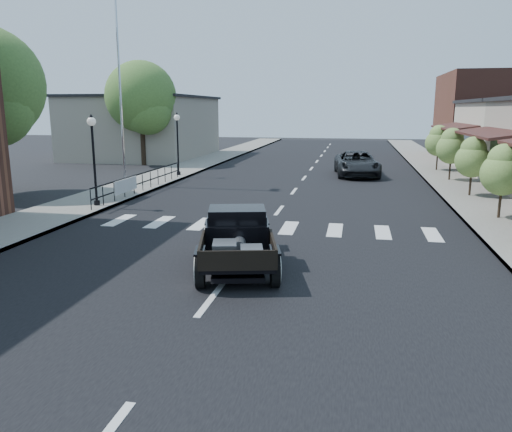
# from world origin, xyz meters

# --- Properties ---
(ground) EXTENTS (120.00, 120.00, 0.00)m
(ground) POSITION_xyz_m (0.00, 0.00, 0.00)
(ground) COLOR black
(ground) RESTS_ON ground
(road) EXTENTS (14.00, 80.00, 0.02)m
(road) POSITION_xyz_m (0.00, 15.00, 0.01)
(road) COLOR black
(road) RESTS_ON ground
(road_markings) EXTENTS (12.00, 60.00, 0.06)m
(road_markings) POSITION_xyz_m (0.00, 10.00, 0.00)
(road_markings) COLOR silver
(road_markings) RESTS_ON ground
(sidewalk_left) EXTENTS (3.00, 80.00, 0.15)m
(sidewalk_left) POSITION_xyz_m (-8.50, 15.00, 0.07)
(sidewalk_left) COLOR gray
(sidewalk_left) RESTS_ON ground
(sidewalk_right) EXTENTS (3.00, 80.00, 0.15)m
(sidewalk_right) POSITION_xyz_m (8.50, 15.00, 0.07)
(sidewalk_right) COLOR gray
(sidewalk_right) RESTS_ON ground
(low_building_left) EXTENTS (10.00, 12.00, 5.00)m
(low_building_left) POSITION_xyz_m (-15.00, 28.00, 2.50)
(low_building_left) COLOR gray
(low_building_left) RESTS_ON ground
(railing) EXTENTS (0.08, 10.00, 1.00)m
(railing) POSITION_xyz_m (-7.30, 10.00, 0.65)
(railing) COLOR black
(railing) RESTS_ON sidewalk_left
(banner) EXTENTS (0.04, 2.20, 0.60)m
(banner) POSITION_xyz_m (-7.22, 8.00, 0.45)
(banner) COLOR silver
(banner) RESTS_ON sidewalk_left
(lamp_post_b) EXTENTS (0.36, 0.36, 3.76)m
(lamp_post_b) POSITION_xyz_m (-7.60, 6.00, 2.03)
(lamp_post_b) COLOR black
(lamp_post_b) RESTS_ON sidewalk_left
(lamp_post_c) EXTENTS (0.36, 0.36, 3.76)m
(lamp_post_c) POSITION_xyz_m (-7.60, 16.00, 2.03)
(lamp_post_c) COLOR black
(lamp_post_c) RESTS_ON sidewalk_left
(flagpole) EXTENTS (0.12, 0.12, 11.18)m
(flagpole) POSITION_xyz_m (-9.20, 12.00, 5.74)
(flagpole) COLOR silver
(flagpole) RESTS_ON sidewalk_left
(big_tree_far) EXTENTS (5.14, 5.14, 7.55)m
(big_tree_far) POSITION_xyz_m (-12.50, 22.00, 3.78)
(big_tree_far) COLOR #476E2F
(big_tree_far) RESTS_ON ground
(small_tree_b) EXTENTS (1.58, 1.58, 2.63)m
(small_tree_b) POSITION_xyz_m (8.30, 6.63, 1.47)
(small_tree_b) COLOR olive
(small_tree_b) RESTS_ON sidewalk_right
(small_tree_c) EXTENTS (1.57, 1.57, 2.62)m
(small_tree_c) POSITION_xyz_m (8.30, 11.64, 1.46)
(small_tree_c) COLOR olive
(small_tree_c) RESTS_ON sidewalk_right
(small_tree_d) EXTENTS (1.69, 1.69, 2.82)m
(small_tree_d) POSITION_xyz_m (8.30, 17.03, 1.56)
(small_tree_d) COLOR olive
(small_tree_d) RESTS_ON sidewalk_right
(small_tree_e) EXTENTS (1.69, 1.69, 2.82)m
(small_tree_e) POSITION_xyz_m (8.30, 21.81, 1.56)
(small_tree_e) COLOR olive
(small_tree_e) RESTS_ON sidewalk_right
(hotrod_pickup) EXTENTS (3.16, 4.95, 1.59)m
(hotrod_pickup) POSITION_xyz_m (0.02, -0.52, 0.79)
(hotrod_pickup) COLOR black
(hotrod_pickup) RESTS_ON ground
(second_car) EXTENTS (3.06, 5.68, 1.52)m
(second_car) POSITION_xyz_m (3.09, 18.78, 0.76)
(second_car) COLOR black
(second_car) RESTS_ON ground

